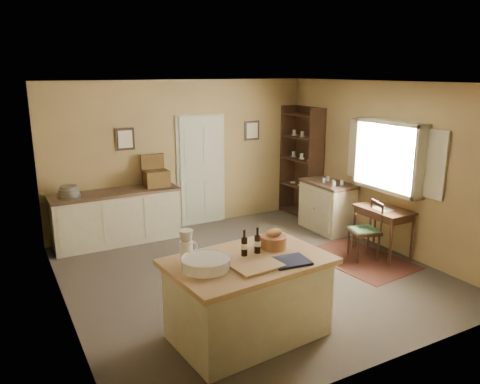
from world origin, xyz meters
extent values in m
plane|color=#4B4239|center=(0.00, 0.00, 0.00)|extent=(5.00, 5.00, 0.00)
cube|color=#977949|center=(0.00, 2.50, 1.35)|extent=(5.00, 0.10, 2.70)
cube|color=#977949|center=(0.00, -2.50, 1.35)|extent=(5.00, 0.10, 2.70)
cube|color=#977949|center=(-2.50, 0.00, 1.35)|extent=(0.10, 5.00, 2.70)
cube|color=#977949|center=(2.50, 0.00, 1.35)|extent=(0.10, 5.00, 2.70)
plane|color=silver|center=(0.00, 0.00, 2.70)|extent=(5.00, 5.00, 0.00)
cube|color=#ADB297|center=(0.35, 2.47, 1.05)|extent=(0.97, 0.06, 2.11)
cube|color=black|center=(-1.05, 2.48, 1.72)|extent=(0.32, 0.02, 0.38)
cube|color=beige|center=(-1.05, 2.47, 1.72)|extent=(0.24, 0.01, 0.30)
cube|color=black|center=(1.45, 2.48, 1.72)|extent=(0.32, 0.02, 0.38)
cube|color=beige|center=(1.45, 2.47, 1.72)|extent=(0.24, 0.01, 0.30)
cube|color=#C1BB95|center=(2.38, -0.20, 1.02)|extent=(0.25, 1.32, 0.06)
cube|color=#C1BB95|center=(2.38, -0.20, 2.08)|extent=(0.25, 1.32, 0.06)
cube|color=white|center=(2.50, -0.20, 1.55)|extent=(0.01, 1.20, 1.00)
cube|color=#C1BB95|center=(2.46, -1.02, 1.55)|extent=(0.04, 0.35, 1.00)
cube|color=#C1BB95|center=(2.46, 0.62, 1.55)|extent=(0.04, 0.35, 1.00)
cube|color=#C1BB95|center=(-0.83, -1.40, 0.42)|extent=(1.66, 1.13, 0.85)
cube|color=#AC8056|center=(-0.83, -1.40, 0.88)|extent=(1.79, 1.26, 0.06)
cylinder|color=white|center=(-1.33, -1.41, 0.96)|extent=(0.49, 0.49, 0.11)
cube|color=#AC8056|center=(-0.87, -1.64, 0.92)|extent=(0.52, 0.39, 0.03)
cube|color=black|center=(-0.50, -1.69, 0.92)|extent=(0.43, 0.36, 0.02)
cylinder|color=brown|center=(-0.42, -1.26, 0.98)|extent=(0.30, 0.30, 0.14)
cylinder|color=black|center=(-0.83, -1.30, 1.05)|extent=(0.07, 0.07, 0.29)
cylinder|color=black|center=(-0.66, -1.30, 1.05)|extent=(0.07, 0.07, 0.29)
cube|color=#C1BB95|center=(-1.35, 2.20, 0.42)|extent=(2.08, 0.57, 0.85)
cube|color=#332319|center=(-1.35, 2.20, 0.88)|extent=(2.12, 0.60, 0.05)
cube|color=#452E12|center=(-0.62, 2.20, 1.04)|extent=(0.42, 0.31, 0.28)
cylinder|color=#59544F|center=(-2.08, 2.20, 0.99)|extent=(0.35, 0.35, 0.18)
cube|color=#4C2218|center=(1.75, -0.36, 0.00)|extent=(1.26, 1.70, 0.01)
cube|color=#311C10|center=(2.20, -0.36, 0.75)|extent=(0.53, 0.87, 0.03)
cube|color=#311C10|center=(2.20, -0.36, 0.68)|extent=(0.47, 0.81, 0.10)
cube|color=silver|center=(2.15, -0.36, 0.77)|extent=(0.22, 0.30, 0.01)
cylinder|color=black|center=(2.30, -0.12, 0.79)|extent=(0.05, 0.05, 0.05)
cylinder|color=#311C10|center=(1.97, -0.76, 0.36)|extent=(0.04, 0.04, 0.72)
cylinder|color=#311C10|center=(2.43, -0.76, 0.36)|extent=(0.04, 0.04, 0.72)
cylinder|color=#311C10|center=(1.97, 0.03, 0.36)|extent=(0.04, 0.04, 0.72)
cylinder|color=#311C10|center=(2.43, 0.03, 0.36)|extent=(0.04, 0.04, 0.72)
cube|color=#C1BB95|center=(2.20, 1.02, 0.42)|extent=(0.55, 1.00, 0.85)
cube|color=#332319|center=(2.20, 1.02, 0.88)|extent=(0.58, 1.04, 0.05)
cylinder|color=silver|center=(2.17, 0.87, 0.95)|extent=(0.24, 0.24, 0.09)
cube|color=black|center=(2.31, 1.53, 1.09)|extent=(0.37, 0.04, 2.18)
cube|color=black|center=(2.31, 2.47, 1.09)|extent=(0.37, 0.04, 2.18)
cube|color=black|center=(2.49, 2.00, 1.09)|extent=(0.02, 0.98, 2.18)
cube|color=black|center=(2.31, 2.00, 0.05)|extent=(0.37, 0.94, 0.03)
cube|color=black|center=(2.31, 2.00, 0.60)|extent=(0.37, 0.94, 0.03)
cube|color=black|center=(2.31, 2.00, 1.14)|extent=(0.37, 0.94, 0.03)
cube|color=black|center=(2.31, 2.00, 1.58)|extent=(0.37, 0.94, 0.03)
cube|color=black|center=(2.31, 2.00, 2.02)|extent=(0.37, 0.94, 0.03)
cylinder|color=white|center=(2.31, 2.00, 1.20)|extent=(0.12, 0.12, 0.11)
camera|label=1|loc=(-3.13, -5.43, 2.85)|focal=35.00mm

